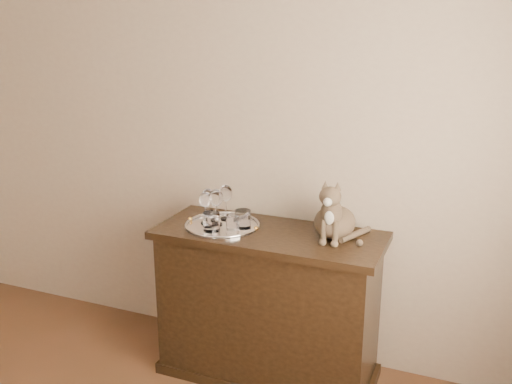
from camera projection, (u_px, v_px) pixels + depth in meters
wall_back at (193, 120)px, 3.32m from camera, size 4.00×0.10×2.70m
sideboard at (268, 305)px, 3.09m from camera, size 1.20×0.50×0.85m
tray at (222, 226)px, 3.04m from camera, size 0.40×0.40×0.01m
wine_glass_a at (208, 204)px, 3.12m from camera, size 0.07×0.07×0.17m
wine_glass_b at (226, 202)px, 3.12m from camera, size 0.07×0.07×0.19m
wine_glass_c at (205, 208)px, 3.05m from camera, size 0.07×0.07×0.17m
wine_glass_d at (216, 207)px, 3.03m from camera, size 0.07×0.07×0.20m
tumbler_a at (233, 222)px, 2.97m from camera, size 0.07×0.07×0.08m
tumbler_b at (211, 222)px, 2.95m from camera, size 0.09×0.09×0.10m
tumbler_c at (243, 219)px, 2.99m from camera, size 0.09×0.09×0.10m
cat at (335, 207)px, 2.86m from camera, size 0.33×0.31×0.32m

